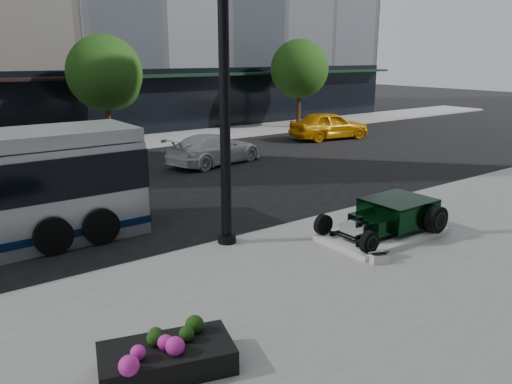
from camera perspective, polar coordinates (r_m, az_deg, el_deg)
ground at (r=15.60m, az=-3.05°, el=-2.52°), size 120.00×120.00×0.00m
sidewalk_far at (r=28.07m, az=-18.92°, el=4.85°), size 70.00×4.00×0.12m
street_trees at (r=27.17m, az=-16.65°, el=12.60°), size 29.80×3.80×5.70m
display_plinth at (r=13.72m, az=14.31°, el=-4.68°), size 3.40×1.80×0.15m
hot_rod at (r=13.81m, az=15.33°, el=-2.42°), size 3.22×2.00×0.81m
info_plaque at (r=12.04m, az=13.81°, el=-7.25°), size 0.48×0.42×0.31m
lamppost at (r=12.12m, az=-3.64°, el=12.06°), size 0.47×0.47×8.60m
flower_planter at (r=8.11m, az=-10.19°, el=-17.98°), size 2.21×1.53×0.65m
white_sedan at (r=22.73m, az=-4.77°, el=4.93°), size 5.03×2.85×1.37m
yellow_taxi at (r=29.84m, az=8.37°, el=7.55°), size 5.01×2.69×1.62m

